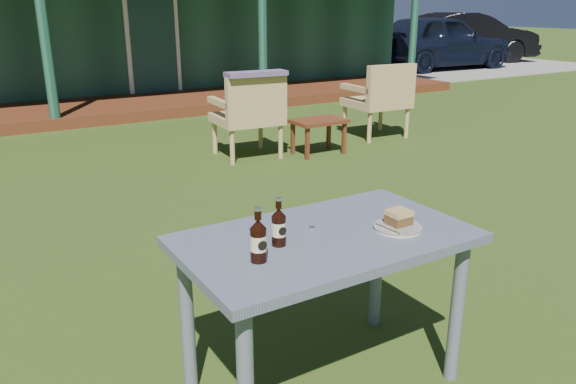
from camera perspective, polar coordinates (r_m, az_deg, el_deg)
ground at (r=3.90m, az=-10.06°, el=-6.31°), size 80.00×80.00×0.00m
pavilion at (r=12.78m, az=-27.04°, el=16.44°), size 15.80×8.30×3.45m
gravel_strip at (r=16.75m, az=13.61°, el=12.36°), size 9.00×6.00×0.02m
car_near at (r=15.89m, az=15.03°, el=14.53°), size 4.29×1.88×1.44m
car_far at (r=18.03m, az=17.51°, el=14.70°), size 4.60×2.46×1.44m
cafe_table at (r=2.35m, az=3.84°, el=-6.63°), size 1.20×0.70×0.72m
plate at (r=2.41m, az=11.07°, el=-3.52°), size 0.20×0.20×0.01m
cake_slice at (r=2.41m, az=11.18°, el=-2.52°), size 0.09×0.09×0.06m
fork at (r=2.36m, az=10.07°, el=-3.74°), size 0.02×0.14×0.00m
cola_bottle_near at (r=2.18m, az=-0.95°, el=-3.53°), size 0.06×0.06×0.20m
cola_bottle_far at (r=2.04m, az=-3.03°, el=-4.91°), size 0.06×0.06×0.21m
bottle_cap at (r=2.37m, az=2.44°, el=-3.65°), size 0.03×0.03×0.01m
armchair_left at (r=6.19m, az=-3.90°, el=8.14°), size 0.72×0.69×0.92m
armchair_right at (r=7.27m, az=9.44°, el=9.55°), size 0.73×0.69×0.94m
floral_throw at (r=5.96m, az=-3.25°, el=11.91°), size 0.67×0.24×0.05m
side_table at (r=6.39m, az=3.13°, el=6.86°), size 0.60×0.40×0.40m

